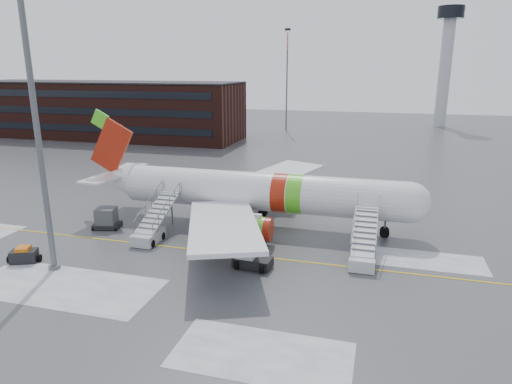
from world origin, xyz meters
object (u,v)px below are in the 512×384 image
(airstair_fwd, at_px, (363,250))
(uld_container, at_px, (107,219))
(airstair_aft, at_px, (152,229))
(pushback_tug, at_px, (251,258))
(baggage_tractor, at_px, (24,256))
(light_mast_near, at_px, (31,84))
(airliner, at_px, (252,192))

(airstair_fwd, relative_size, uld_container, 2.69)
(airstair_aft, relative_size, pushback_tug, 2.48)
(airstair_aft, height_order, uld_container, airstair_aft)
(airstair_aft, height_order, pushback_tug, airstair_aft)
(airstair_fwd, relative_size, airstair_aft, 1.00)
(uld_container, bearing_deg, airstair_fwd, -3.77)
(airstair_aft, height_order, baggage_tractor, airstair_aft)
(pushback_tug, bearing_deg, airstair_aft, 162.23)
(airstair_aft, distance_m, uld_container, 6.05)
(uld_container, relative_size, baggage_tractor, 1.04)
(airstair_fwd, height_order, light_mast_near, light_mast_near)
(airstair_aft, bearing_deg, airstair_fwd, 0.00)
(uld_container, height_order, baggage_tractor, uld_container)
(airstair_aft, distance_m, pushback_tug, 10.98)
(airstair_fwd, distance_m, airstair_aft, 19.03)
(airstair_aft, height_order, light_mast_near, light_mast_near)
(light_mast_near, bearing_deg, pushback_tug, 16.52)
(airliner, bearing_deg, airstair_aft, -139.86)
(airliner, xyz_separation_m, baggage_tractor, (-15.40, -13.94, -2.85))
(airliner, distance_m, airstair_aft, 10.41)
(airliner, relative_size, pushback_tug, 11.28)
(airstair_fwd, height_order, uld_container, airstair_fwd)
(airstair_aft, xyz_separation_m, light_mast_near, (-4.48, -7.78, 13.19))
(airstair_fwd, relative_size, pushback_tug, 2.48)
(pushback_tug, bearing_deg, uld_container, 162.97)
(airstair_fwd, xyz_separation_m, airstair_aft, (-19.03, 0.00, 0.00))
(uld_container, relative_size, light_mast_near, 0.10)
(pushback_tug, xyz_separation_m, light_mast_near, (-14.94, -4.43, 13.50))
(airliner, height_order, baggage_tractor, airliner)
(airliner, distance_m, light_mast_near, 21.73)
(pushback_tug, relative_size, uld_container, 1.08)
(baggage_tractor, xyz_separation_m, light_mast_near, (3.17, -0.37, 13.68))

